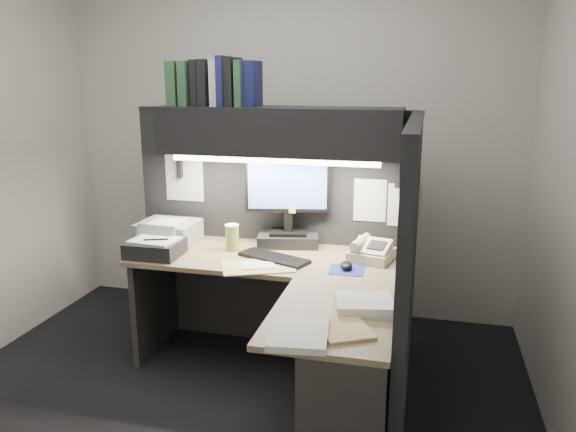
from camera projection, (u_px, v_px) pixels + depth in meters
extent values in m
plane|color=black|center=(225.00, 405.00, 3.23)|extent=(3.50, 3.50, 0.00)
cube|color=silver|center=(288.00, 141.00, 4.31)|extent=(3.50, 0.04, 2.70)
cube|color=silver|center=(15.00, 266.00, 1.49)|extent=(3.50, 0.04, 2.70)
cube|color=black|center=(272.00, 229.00, 3.90)|extent=(1.90, 0.06, 1.60)
cube|color=black|center=(407.00, 278.00, 2.97)|extent=(0.06, 1.50, 1.60)
cube|color=#817352|center=(268.00, 258.00, 3.56)|extent=(1.70, 0.68, 0.03)
cube|color=#817352|center=(333.00, 315.00, 2.71)|extent=(0.60, 0.85, 0.03)
cube|color=#2C2927|center=(280.00, 295.00, 3.93)|extent=(1.61, 0.02, 0.70)
cube|color=#2C2927|center=(156.00, 300.00, 3.83)|extent=(0.04, 0.61, 0.70)
cube|color=#2C2927|center=(345.00, 411.00, 2.56)|extent=(0.38, 0.40, 0.70)
cube|color=black|center=(279.00, 131.00, 3.54)|extent=(1.55, 0.34, 0.30)
cylinder|color=white|center=(273.00, 161.00, 3.45)|extent=(1.32, 0.04, 0.04)
cube|color=black|center=(288.00, 239.00, 3.77)|extent=(0.44, 0.32, 0.08)
cube|color=black|center=(288.00, 221.00, 3.74)|extent=(0.06, 0.06, 0.13)
cube|color=black|center=(288.00, 184.00, 3.67)|extent=(0.56, 0.15, 0.37)
cube|color=#657ADD|center=(287.00, 185.00, 3.66)|extent=(0.50, 0.11, 0.32)
cube|color=black|center=(274.00, 258.00, 3.48)|extent=(0.48, 0.32, 0.02)
cube|color=navy|center=(347.00, 270.00, 3.29)|extent=(0.21, 0.19, 0.00)
ellipsoid|color=black|center=(346.00, 265.00, 3.30)|extent=(0.09, 0.12, 0.04)
cube|color=beige|center=(372.00, 252.00, 3.47)|extent=(0.29, 0.30, 0.10)
cylinder|color=#C2D454|center=(232.00, 238.00, 3.66)|extent=(0.10, 0.10, 0.16)
cube|color=gray|center=(169.00, 232.00, 3.81)|extent=(0.38, 0.33, 0.15)
cube|color=black|center=(155.00, 248.00, 3.54)|extent=(0.33, 0.28, 0.10)
cube|color=tan|center=(258.00, 266.00, 3.35)|extent=(0.50, 0.42, 0.01)
cube|color=white|center=(365.00, 305.00, 2.73)|extent=(0.32, 0.29, 0.05)
cube|color=white|center=(299.00, 334.00, 2.44)|extent=(0.29, 0.34, 0.03)
cube|color=tan|center=(343.00, 328.00, 2.52)|extent=(0.32, 0.34, 0.02)
cube|color=#2A5434|center=(177.00, 83.00, 3.62)|extent=(0.07, 0.22, 0.28)
cube|color=#2A5434|center=(188.00, 83.00, 3.60)|extent=(0.06, 0.22, 0.28)
cube|color=black|center=(199.00, 83.00, 3.61)|extent=(0.05, 0.22, 0.29)
cube|color=black|center=(207.00, 83.00, 3.59)|extent=(0.06, 0.22, 0.29)
cube|color=silver|center=(218.00, 83.00, 3.58)|extent=(0.05, 0.22, 0.29)
cube|color=#161A4E|center=(224.00, 81.00, 3.53)|extent=(0.05, 0.22, 0.31)
cube|color=black|center=(233.00, 82.00, 3.53)|extent=(0.06, 0.22, 0.30)
cube|color=#2A5434|center=(243.00, 83.00, 3.50)|extent=(0.05, 0.22, 0.28)
cube|color=#161A4E|center=(253.00, 84.00, 3.52)|extent=(0.07, 0.22, 0.28)
cube|color=white|center=(370.00, 200.00, 3.65)|extent=(0.21, 0.00, 0.28)
cube|color=white|center=(404.00, 205.00, 3.60)|extent=(0.21, 0.00, 0.28)
cube|color=white|center=(184.00, 177.00, 3.93)|extent=(0.28, 0.00, 0.34)
cube|color=black|center=(401.00, 245.00, 2.80)|extent=(0.00, 0.18, 0.22)
cube|color=white|center=(397.00, 282.00, 2.49)|extent=(0.00, 0.21, 0.28)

